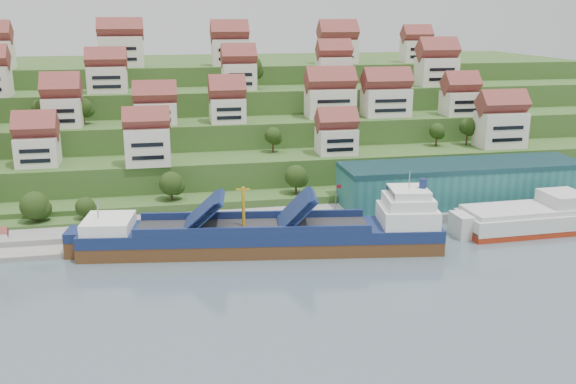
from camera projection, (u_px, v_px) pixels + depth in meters
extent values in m
plane|color=slate|center=(265.00, 248.00, 134.27)|extent=(300.00, 300.00, 0.00)
cube|color=gray|center=(338.00, 216.00, 151.89)|extent=(180.00, 14.00, 2.20)
cube|color=#2D4C1E|center=(224.00, 154.00, 214.99)|extent=(260.00, 128.00, 4.00)
cube|color=#2D4C1E|center=(222.00, 141.00, 218.78)|extent=(260.00, 118.00, 11.00)
cube|color=#2D4C1E|center=(220.00, 127.00, 225.40)|extent=(260.00, 102.00, 18.00)
cube|color=#2D4C1E|center=(217.00, 114.00, 232.02)|extent=(260.00, 86.00, 25.00)
cube|color=#2D4C1E|center=(215.00, 102.00, 239.71)|extent=(260.00, 68.00, 31.00)
cube|color=silver|center=(38.00, 151.00, 158.71)|extent=(9.98, 8.57, 7.21)
cube|color=silver|center=(148.00, 147.00, 158.63)|extent=(10.90, 7.03, 9.34)
cube|color=silver|center=(336.00, 141.00, 171.76)|extent=(10.27, 7.73, 6.86)
cube|color=silver|center=(500.00, 129.00, 180.51)|extent=(12.95, 8.31, 9.86)
cube|color=silver|center=(63.00, 112.00, 172.25)|extent=(9.83, 8.98, 7.78)
cube|color=silver|center=(156.00, 113.00, 176.26)|extent=(11.30, 7.90, 5.97)
cube|color=silver|center=(227.00, 110.00, 179.32)|extent=(9.61, 8.56, 6.73)
cube|color=silver|center=(330.00, 103.00, 187.68)|extent=(13.80, 8.36, 8.37)
cube|color=silver|center=(386.00, 102.00, 189.61)|extent=(13.55, 8.18, 8.17)
cube|color=silver|center=(460.00, 103.00, 192.07)|extent=(10.00, 8.04, 6.98)
cube|color=silver|center=(107.00, 80.00, 187.40)|extent=(11.24, 7.30, 7.62)
cube|color=silver|center=(239.00, 77.00, 194.17)|extent=(10.00, 7.79, 7.93)
cube|color=silver|center=(334.00, 73.00, 198.12)|extent=(10.03, 7.14, 9.56)
cube|color=silver|center=(436.00, 72.00, 205.23)|extent=(12.04, 8.47, 8.88)
cube|color=silver|center=(122.00, 52.00, 202.72)|extent=(13.51, 7.51, 9.56)
cube|color=silver|center=(230.00, 52.00, 209.54)|extent=(11.66, 8.15, 8.35)
cube|color=silver|center=(337.00, 52.00, 217.40)|extent=(12.55, 8.73, 7.89)
cube|color=silver|center=(416.00, 51.00, 223.63)|extent=(9.76, 7.05, 7.42)
ellipsoid|color=#274115|center=(296.00, 176.00, 158.93)|extent=(5.62, 5.62, 5.62)
ellipsoid|color=#274115|center=(171.00, 183.00, 153.46)|extent=(5.77, 5.77, 5.77)
ellipsoid|color=#274115|center=(437.00, 131.00, 181.44)|extent=(4.43, 4.43, 4.43)
ellipsoid|color=#274115|center=(468.00, 126.00, 182.92)|extent=(4.80, 4.80, 4.80)
ellipsoid|color=#274115|center=(273.00, 135.00, 173.08)|extent=(4.57, 4.57, 4.57)
ellipsoid|color=#274115|center=(382.00, 96.00, 193.11)|extent=(5.57, 5.57, 5.57)
ellipsoid|color=#274115|center=(41.00, 108.00, 174.61)|extent=(5.09, 5.09, 5.09)
ellipsoid|color=#274115|center=(83.00, 107.00, 175.31)|extent=(5.19, 5.19, 5.19)
ellipsoid|color=#274115|center=(250.00, 67.00, 196.34)|extent=(7.42, 7.42, 7.42)
ellipsoid|color=#274115|center=(338.00, 69.00, 204.71)|extent=(5.14, 5.14, 5.14)
ellipsoid|color=#274115|center=(34.00, 206.00, 141.41)|extent=(6.30, 6.30, 6.30)
ellipsoid|color=#274115|center=(85.00, 207.00, 143.65)|extent=(4.45, 4.45, 4.45)
cube|color=#276C6A|center=(461.00, 183.00, 158.13)|extent=(60.00, 15.00, 10.00)
cylinder|color=gray|center=(336.00, 202.00, 145.42)|extent=(0.16, 0.16, 8.00)
cube|color=maroon|center=(339.00, 186.00, 144.57)|extent=(1.20, 0.05, 0.80)
cube|color=white|center=(2.00, 238.00, 134.47)|extent=(2.40, 2.20, 2.20)
cube|color=#55331A|center=(262.00, 246.00, 132.82)|extent=(74.43, 21.37, 4.72)
cube|color=navy|center=(262.00, 232.00, 132.00)|extent=(74.45, 21.48, 2.45)
cube|color=white|center=(108.00, 224.00, 129.66)|extent=(10.83, 11.95, 2.45)
cube|color=#262628|center=(253.00, 226.00, 131.56)|extent=(48.04, 16.04, 0.28)
cube|color=navy|center=(202.00, 212.00, 130.13)|extent=(8.44, 11.29, 6.52)
cube|color=navy|center=(294.00, 211.00, 131.17)|extent=(8.08, 11.24, 6.89)
cylinder|color=gold|center=(243.00, 207.00, 130.34)|extent=(0.75, 0.75, 8.49)
cube|color=white|center=(408.00, 215.00, 132.84)|extent=(12.69, 12.21, 3.77)
cube|color=white|center=(408.00, 201.00, 132.03)|extent=(10.67, 10.83, 2.36)
cube|color=white|center=(409.00, 192.00, 131.50)|extent=(8.65, 9.45, 1.70)
cylinder|color=navy|center=(423.00, 184.00, 131.17)|extent=(1.70, 1.70, 2.08)
cube|color=maroon|center=(529.00, 228.00, 145.01)|extent=(32.12, 12.57, 2.76)
cube|color=silver|center=(530.00, 218.00, 144.39)|extent=(32.12, 12.69, 3.39)
cube|color=silver|center=(531.00, 209.00, 143.82)|extent=(30.49, 11.36, 1.27)
cube|color=silver|center=(563.00, 199.00, 145.04)|extent=(8.74, 9.57, 3.18)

